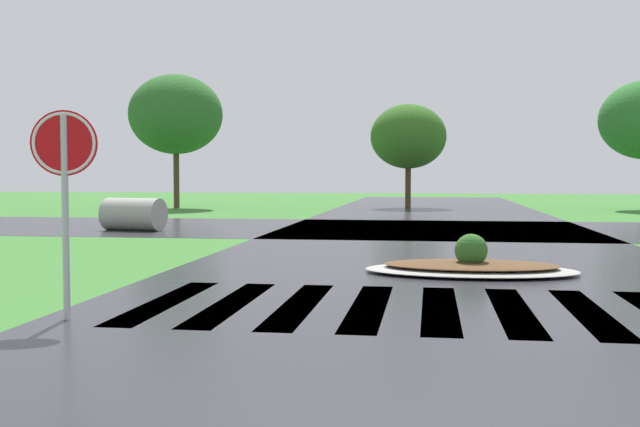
% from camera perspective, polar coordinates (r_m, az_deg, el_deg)
% --- Properties ---
extents(asphalt_roadway, '(9.37, 80.00, 0.01)m').
position_cam_1_polar(asphalt_roadway, '(14.04, 8.79, -3.95)').
color(asphalt_roadway, '#2B2B30').
rests_on(asphalt_roadway, ground).
extents(asphalt_cross_road, '(90.00, 8.43, 0.01)m').
position_cam_1_polar(asphalt_cross_road, '(23.33, 8.60, -1.16)').
color(asphalt_cross_road, '#2B2B30').
rests_on(asphalt_cross_road, ground).
extents(crosswalk_stripes, '(7.65, 3.49, 0.01)m').
position_cam_1_polar(crosswalk_stripes, '(9.75, 9.00, -7.06)').
color(crosswalk_stripes, white).
rests_on(crosswalk_stripes, ground).
extents(stop_sign, '(0.74, 0.22, 2.44)m').
position_cam_1_polar(stop_sign, '(9.25, -18.67, 3.50)').
color(stop_sign, '#B2B5BA').
rests_on(stop_sign, ground).
extents(median_island, '(3.60, 1.94, 0.68)m').
position_cam_1_polar(median_island, '(13.16, 11.29, -3.90)').
color(median_island, '#9E9B93').
rests_on(median_island, ground).
extents(drainage_pipe_stack, '(1.93, 1.28, 0.97)m').
position_cam_1_polar(drainage_pipe_stack, '(23.21, -13.85, -0.06)').
color(drainage_pipe_stack, '#9E9B93').
rests_on(drainage_pipe_stack, ground).
extents(background_treeline, '(38.11, 6.29, 6.46)m').
position_cam_1_polar(background_treeline, '(36.59, 10.30, 6.71)').
color(background_treeline, '#4C3823').
rests_on(background_treeline, ground).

